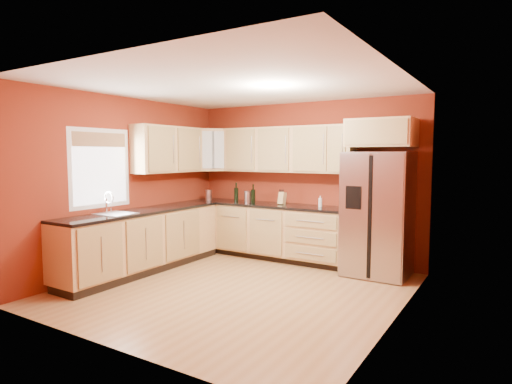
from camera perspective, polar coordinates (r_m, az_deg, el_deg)
floor at (r=5.69m, az=-2.56°, el=-12.80°), size 4.00×4.00×0.00m
ceiling at (r=5.49m, az=-2.67°, el=14.01°), size 4.00×4.00×0.00m
wall_back at (r=7.18m, az=6.40°, el=1.45°), size 4.00×0.04×2.60m
wall_front at (r=3.96m, az=-19.12°, el=-1.66°), size 4.00×0.04×2.60m
wall_left at (r=6.77m, az=-16.77°, el=1.06°), size 0.04×4.00×2.60m
wall_right at (r=4.63m, az=18.34°, el=-0.72°), size 0.04×4.00×2.60m
base_cabinets_back at (r=7.27m, az=1.38°, el=-5.30°), size 2.90×0.60×0.88m
base_cabinets_left at (r=6.66m, az=-14.85°, el=-6.43°), size 0.60×2.80×0.88m
countertop_back at (r=7.20m, az=1.35°, el=-1.71°), size 2.90×0.62×0.04m
countertop_left at (r=6.58m, az=-14.88°, el=-2.51°), size 0.62×2.80×0.04m
upper_cabinets_back at (r=7.13m, az=4.05°, el=5.67°), size 2.30×0.33×0.75m
upper_cabinets_left at (r=7.14m, az=-11.62°, el=5.58°), size 0.33×1.35×0.75m
corner_upper_cabinet at (r=7.76m, az=-5.92°, el=5.60°), size 0.67×0.67×0.75m
over_fridge_cabinet at (r=6.42m, az=16.36°, el=7.57°), size 0.92×0.60×0.40m
refrigerator at (r=6.40m, az=15.93°, el=-2.83°), size 0.90×0.75×1.78m
window at (r=6.42m, az=-20.04°, el=3.00°), size 0.03×0.90×1.00m
sink_faucet at (r=6.23m, az=-18.25°, el=-1.43°), size 0.50×0.42×0.30m
canister_left at (r=7.30m, az=-1.11°, el=-0.67°), size 0.13×0.13×0.20m
canister_right at (r=7.76m, az=-6.32°, el=-0.40°), size 0.12×0.12×0.19m
wine_bottle_a at (r=7.23m, az=-0.38°, el=-0.23°), size 0.10×0.10×0.32m
wine_bottle_b at (r=7.49m, az=-2.65°, el=-0.01°), size 0.10×0.10×0.33m
knife_block at (r=7.08m, az=3.51°, el=-0.84°), size 0.11×0.11×0.20m
soap_dispenser at (r=6.81m, az=8.56°, el=-1.24°), size 0.07×0.07×0.17m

